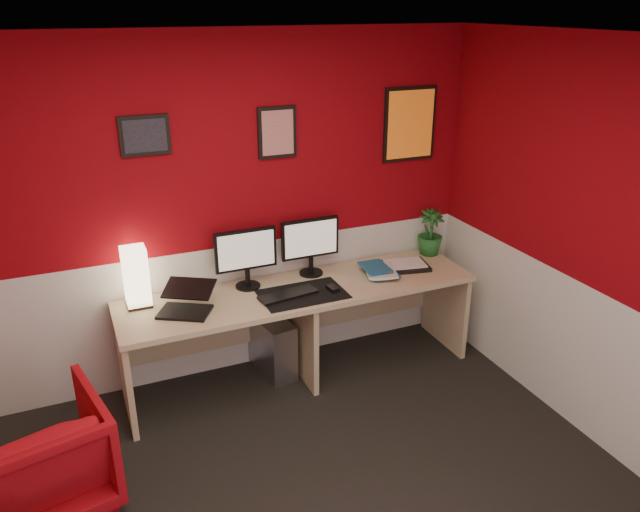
{
  "coord_description": "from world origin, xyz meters",
  "views": [
    {
      "loc": [
        -0.92,
        -2.35,
        2.65
      ],
      "look_at": [
        0.6,
        1.21,
        1.05
      ],
      "focal_mm": 34.66,
      "sensor_mm": 36.0,
      "label": 1
    }
  ],
  "objects": [
    {
      "name": "desk_mat",
      "position": [
        0.51,
        1.31,
        0.73
      ],
      "size": [
        0.6,
        0.38,
        0.01
      ],
      "primitive_type": "cube",
      "color": "black",
      "rests_on": "desk"
    },
    {
      "name": "desk",
      "position": [
        0.53,
        1.41,
        0.36
      ],
      "size": [
        2.6,
        0.65,
        0.73
      ],
      "primitive_type": "cube",
      "color": "tan",
      "rests_on": "ground"
    },
    {
      "name": "laptop",
      "position": [
        -0.31,
        1.36,
        0.84
      ],
      "size": [
        0.4,
        0.37,
        0.22
      ],
      "primitive_type": "cube",
      "rotation": [
        0.0,
        0.0,
        -0.54
      ],
      "color": "black",
      "rests_on": "desk"
    },
    {
      "name": "ceiling",
      "position": [
        0.0,
        0.0,
        2.5
      ],
      "size": [
        4.0,
        3.5,
        0.01
      ],
      "primitive_type": "cube",
      "color": "white",
      "rests_on": "ground"
    },
    {
      "name": "zen_tray",
      "position": [
        1.42,
        1.44,
        0.74
      ],
      "size": [
        0.39,
        0.31,
        0.03
      ],
      "primitive_type": "cube",
      "rotation": [
        0.0,
        0.0,
        -0.19
      ],
      "color": "black",
      "rests_on": "desk"
    },
    {
      "name": "shoji_lamp",
      "position": [
        -0.57,
        1.59,
        0.93
      ],
      "size": [
        0.16,
        0.16,
        0.4
      ],
      "primitive_type": "cube",
      "color": "#FFE5B2",
      "rests_on": "desk"
    },
    {
      "name": "potted_plant",
      "position": [
        1.75,
        1.61,
        0.92
      ],
      "size": [
        0.24,
        0.24,
        0.38
      ],
      "primitive_type": "imported",
      "rotation": [
        0.0,
        0.0,
        -0.13
      ],
      "color": "#19591E",
      "rests_on": "desk"
    },
    {
      "name": "book_bottom",
      "position": [
        1.08,
        1.43,
        0.74
      ],
      "size": [
        0.26,
        0.32,
        0.03
      ],
      "primitive_type": "imported",
      "rotation": [
        0.0,
        0.0,
        -0.13
      ],
      "color": "#1C5981",
      "rests_on": "desk"
    },
    {
      "name": "wall_right",
      "position": [
        2.0,
        0.0,
        1.25
      ],
      "size": [
        0.01,
        3.5,
        2.5
      ],
      "primitive_type": "cube",
      "color": "maroon",
      "rests_on": "ground"
    },
    {
      "name": "mouse",
      "position": [
        0.73,
        1.28,
        0.75
      ],
      "size": [
        0.07,
        0.1,
        0.03
      ],
      "primitive_type": "cube",
      "rotation": [
        0.0,
        0.0,
        0.09
      ],
      "color": "black",
      "rests_on": "desk_mat"
    },
    {
      "name": "book_middle",
      "position": [
        1.06,
        1.41,
        0.77
      ],
      "size": [
        0.3,
        0.36,
        0.02
      ],
      "primitive_type": "imported",
      "rotation": [
        0.0,
        0.0,
        -0.32
      ],
      "color": "silver",
      "rests_on": "book_bottom"
    },
    {
      "name": "wainscot_back",
      "position": [
        0.0,
        1.75,
        0.5
      ],
      "size": [
        4.0,
        0.01,
        1.0
      ],
      "primitive_type": "cube",
      "color": "silver",
      "rests_on": "ground"
    },
    {
      "name": "keyboard",
      "position": [
        0.41,
        1.32,
        0.74
      ],
      "size": [
        0.44,
        0.2,
        0.02
      ],
      "primitive_type": "cube",
      "rotation": [
        0.0,
        0.0,
        0.14
      ],
      "color": "black",
      "rests_on": "desk_mat"
    },
    {
      "name": "wainscot_right",
      "position": [
        2.0,
        0.0,
        0.5
      ],
      "size": [
        0.01,
        3.5,
        1.0
      ],
      "primitive_type": "cube",
      "color": "silver",
      "rests_on": "ground"
    },
    {
      "name": "book_top",
      "position": [
        1.04,
        1.41,
        0.79
      ],
      "size": [
        0.2,
        0.26,
        0.02
      ],
      "primitive_type": "imported",
      "rotation": [
        0.0,
        0.0,
        -0.06
      ],
      "color": "#1C5981",
      "rests_on": "book_middle"
    },
    {
      "name": "art_center",
      "position": [
        0.5,
        1.74,
        1.8
      ],
      "size": [
        0.28,
        0.02,
        0.36
      ],
      "primitive_type": "cube",
      "color": "red",
      "rests_on": "wall_back"
    },
    {
      "name": "monitor_right",
      "position": [
        0.7,
        1.62,
        1.02
      ],
      "size": [
        0.45,
        0.06,
        0.58
      ],
      "primitive_type": "cube",
      "color": "black",
      "rests_on": "desk"
    },
    {
      "name": "art_left",
      "position": [
        -0.4,
        1.74,
        1.85
      ],
      "size": [
        0.32,
        0.02,
        0.26
      ],
      "primitive_type": "cube",
      "color": "black",
      "rests_on": "wall_back"
    },
    {
      "name": "wall_back",
      "position": [
        0.0,
        1.75,
        1.25
      ],
      "size": [
        4.0,
        0.01,
        2.5
      ],
      "primitive_type": "cube",
      "color": "maroon",
      "rests_on": "ground"
    },
    {
      "name": "armchair",
      "position": [
        -1.27,
        0.75,
        0.33
      ],
      "size": [
        0.84,
        0.85,
        0.65
      ],
      "primitive_type": "imported",
      "rotation": [
        0.0,
        0.0,
        3.36
      ],
      "color": "#A30F16",
      "rests_on": "ground"
    },
    {
      "name": "monitor_left",
      "position": [
        0.19,
        1.58,
        1.02
      ],
      "size": [
        0.45,
        0.06,
        0.58
      ],
      "primitive_type": "cube",
      "color": "black",
      "rests_on": "desk"
    },
    {
      "name": "art_right",
      "position": [
        1.57,
        1.74,
        1.78
      ],
      "size": [
        0.44,
        0.02,
        0.56
      ],
      "primitive_type": "cube",
      "color": "orange",
      "rests_on": "wall_back"
    },
    {
      "name": "pc_tower",
      "position": [
        0.35,
        1.54,
        0.23
      ],
      "size": [
        0.27,
        0.47,
        0.45
      ],
      "primitive_type": "cube",
      "rotation": [
        0.0,
        0.0,
        0.15
      ],
      "color": "#99999E",
      "rests_on": "ground"
    }
  ]
}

